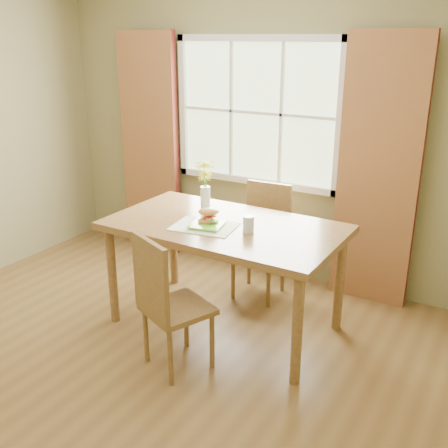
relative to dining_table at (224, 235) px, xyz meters
name	(u,v)px	position (x,y,z in m)	size (l,w,h in m)	color
room	(117,174)	(-0.31, -0.77, 0.60)	(4.24, 3.84, 2.74)	brown
window	(256,113)	(-0.31, 1.11, 0.75)	(1.62, 0.06, 1.32)	beige
curtain_left	(150,146)	(-1.46, 1.01, 0.35)	(0.65, 0.08, 2.20)	maroon
curtain_right	(378,174)	(0.84, 1.01, 0.35)	(0.65, 0.08, 2.20)	maroon
dining_table	(224,235)	(0.00, 0.00, 0.00)	(1.74, 0.99, 0.84)	olive
chair_near	(166,299)	(-0.03, -0.70, -0.22)	(0.53, 0.53, 0.97)	brown
chair_far	(263,235)	(0.00, 0.67, -0.22)	(0.42, 0.42, 0.97)	brown
placemat	(204,226)	(-0.10, -0.13, 0.09)	(0.45, 0.33, 0.01)	#EAEFCA
plate	(207,226)	(-0.08, -0.12, 0.10)	(0.23, 0.23, 0.01)	#85DC37
croissant_sandwich	(209,216)	(-0.08, -0.09, 0.16)	(0.19, 0.17, 0.12)	#D28647
water_glass	(248,225)	(0.23, -0.06, 0.14)	(0.08, 0.08, 0.12)	silver
flower_vase	(205,181)	(-0.29, 0.21, 0.33)	(0.16, 0.16, 0.40)	silver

